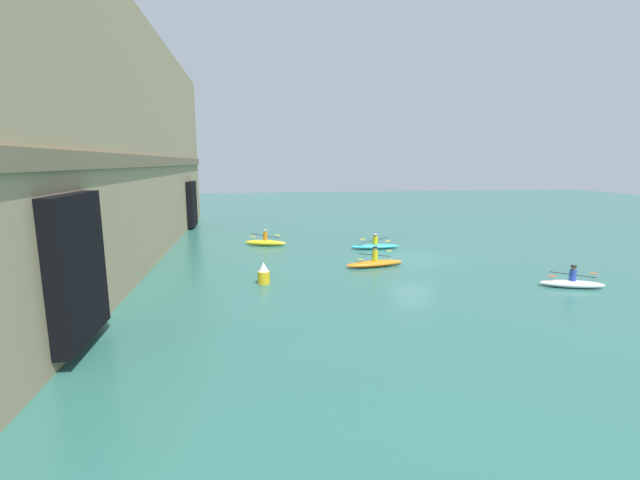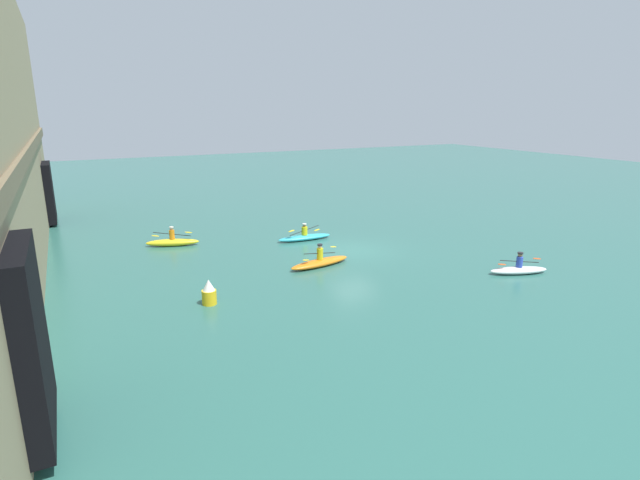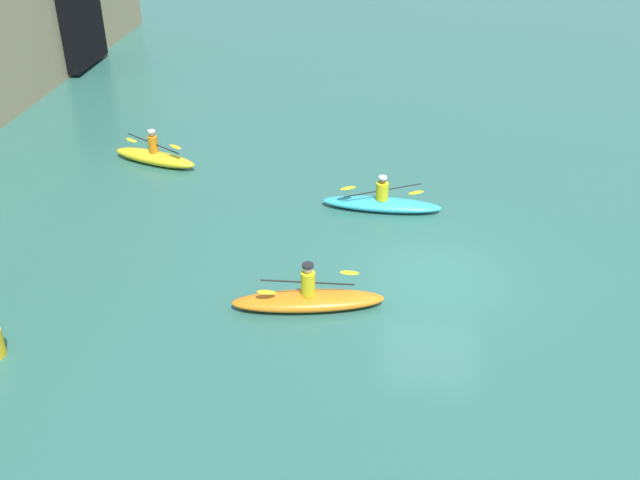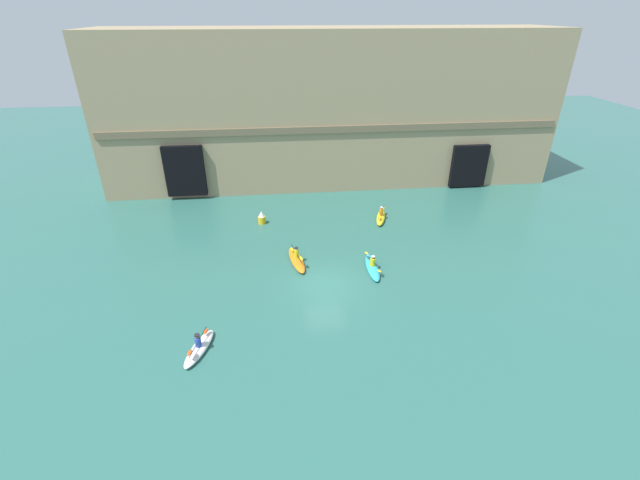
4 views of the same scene
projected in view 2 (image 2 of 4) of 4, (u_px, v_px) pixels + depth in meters
The scene contains 6 objects.
ground_plane at pixel (354, 251), 27.96m from camera, with size 120.00×120.00×0.00m, color #2D665B.
kayak_white at pixel (519, 269), 24.11m from camera, with size 1.64×2.95×1.07m.
kayak_yellow at pixel (172, 242), 28.89m from camera, with size 1.55×3.05×1.14m.
kayak_cyan at pixel (305, 237), 30.13m from camera, with size 0.89×3.40×1.03m.
kayak_orange at pixel (320, 262), 25.24m from camera, with size 1.35×3.54×1.16m.
marker_buoy at pixel (209, 293), 20.33m from camera, with size 0.60×0.60×1.06m.
Camera 2 is at (-23.04, 13.88, 7.88)m, focal length 28.00 mm.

